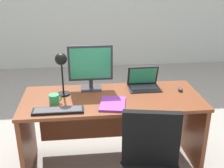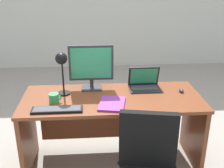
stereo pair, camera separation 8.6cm
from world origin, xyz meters
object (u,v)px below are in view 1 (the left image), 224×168
book (113,104)px  keyboard (58,110)px  monitor (90,65)px  mouse (180,89)px  desk_lamp (61,65)px  coffee_mug (54,99)px  desk (112,116)px  laptop (143,81)px

book → keyboard: bearing=-170.2°
monitor → book: 0.48m
mouse → desk_lamp: 1.18m
desk_lamp → coffee_mug: (-0.07, -0.16, -0.26)m
book → desk: bearing=86.2°
mouse → book: (-0.70, -0.23, -0.01)m
book → laptop: bearing=46.6°
laptop → book: 0.52m
desk → book: bearing=-93.8°
keyboard → desk_lamp: desk_lamp is taller
laptop → book: (-0.35, -0.37, -0.06)m
desk_lamp → mouse: bearing=-0.6°
book → coffee_mug: 0.52m
desk_lamp → monitor: bearing=27.1°
monitor → book: (0.18, -0.38, -0.24)m
book → desk_lamp: bearing=151.2°
book → mouse: bearing=18.3°
laptop → coffee_mug: 0.91m
keyboard → coffee_mug: 0.17m
desk → coffee_mug: (-0.53, -0.12, 0.27)m
monitor → mouse: bearing=-9.7°
monitor → desk: bearing=-42.2°
laptop → book: size_ratio=0.94×
keyboard → desk: bearing=30.9°
book → coffee_mug: coffee_mug is taller
desk → monitor: monitor is taller
monitor → book: monitor is taller
desk_lamp → desk: bearing=-4.4°
keyboard → mouse: bearing=15.0°
mouse → coffee_mug: coffee_mug is taller
monitor → coffee_mug: monitor is taller
mouse → book: size_ratio=0.23×
laptop → desk_lamp: (-0.79, -0.13, 0.24)m
desk_lamp → coffee_mug: size_ratio=3.68×
desk_lamp → coffee_mug: bearing=-114.0°
desk_lamp → book: bearing=-28.8°
desk_lamp → laptop: bearing=9.2°
desk → monitor: 0.55m
keyboard → mouse: mouse is taller
desk → laptop: laptop is taller
desk → desk_lamp: (-0.46, 0.04, 0.54)m
mouse → coffee_mug: size_ratio=0.66×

